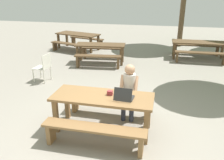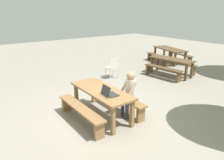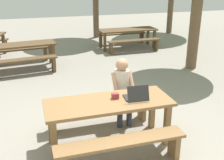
# 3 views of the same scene
# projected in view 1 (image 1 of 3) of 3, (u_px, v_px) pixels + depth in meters

# --- Properties ---
(ground_plane) EXTENTS (30.00, 30.00, 0.00)m
(ground_plane) POSITION_uv_depth(u_px,v_px,m) (103.00, 129.00, 4.91)
(ground_plane) COLOR gray
(picnic_table_front) EXTENTS (1.99, 0.77, 0.77)m
(picnic_table_front) POSITION_uv_depth(u_px,v_px,m) (103.00, 101.00, 4.67)
(picnic_table_front) COLOR olive
(picnic_table_front) RESTS_ON ground
(bench_near) EXTENTS (1.90, 0.30, 0.45)m
(bench_near) POSITION_uv_depth(u_px,v_px,m) (94.00, 132.00, 4.21)
(bench_near) COLOR olive
(bench_near) RESTS_ON ground
(bench_far) EXTENTS (1.90, 0.30, 0.45)m
(bench_far) POSITION_uv_depth(u_px,v_px,m) (110.00, 101.00, 5.36)
(bench_far) COLOR olive
(bench_far) RESTS_ON ground
(laptop) EXTENTS (0.36, 0.36, 0.26)m
(laptop) POSITION_uv_depth(u_px,v_px,m) (124.00, 96.00, 4.46)
(laptop) COLOR #2D2D2D
(laptop) RESTS_ON picnic_table_front
(small_pouch) EXTENTS (0.11, 0.08, 0.09)m
(small_pouch) POSITION_uv_depth(u_px,v_px,m) (110.00, 93.00, 4.65)
(small_pouch) COLOR #993338
(small_pouch) RESTS_ON picnic_table_front
(person_seated) EXTENTS (0.38, 0.39, 1.25)m
(person_seated) POSITION_uv_depth(u_px,v_px,m) (129.00, 88.00, 5.09)
(person_seated) COLOR #333847
(person_seated) RESTS_ON ground
(plastic_chair) EXTENTS (0.48, 0.48, 0.88)m
(plastic_chair) POSITION_uv_depth(u_px,v_px,m) (44.00, 67.00, 7.29)
(plastic_chair) COLOR silver
(plastic_chair) RESTS_ON ground
(picnic_table_mid) EXTENTS (2.21, 1.36, 0.75)m
(picnic_table_mid) POSITION_uv_depth(u_px,v_px,m) (78.00, 36.00, 11.11)
(picnic_table_mid) COLOR brown
(picnic_table_mid) RESTS_ON ground
(bench_mid_south) EXTENTS (1.87, 0.79, 0.43)m
(bench_mid_south) POSITION_uv_depth(u_px,v_px,m) (69.00, 45.00, 10.64)
(bench_mid_south) COLOR brown
(bench_mid_south) RESTS_ON ground
(bench_mid_north) EXTENTS (1.87, 0.79, 0.43)m
(bench_mid_north) POSITION_uv_depth(u_px,v_px,m) (87.00, 40.00, 11.81)
(bench_mid_north) COLOR brown
(bench_mid_north) RESTS_ON ground
(picnic_table_rear) EXTENTS (2.17, 0.81, 0.71)m
(picnic_table_rear) POSITION_uv_depth(u_px,v_px,m) (199.00, 44.00, 9.59)
(picnic_table_rear) COLOR brown
(picnic_table_rear) RESTS_ON ground
(bench_rear_south) EXTENTS (1.94, 0.33, 0.44)m
(bench_rear_south) POSITION_uv_depth(u_px,v_px,m) (201.00, 55.00, 9.09)
(bench_rear_south) COLOR brown
(bench_rear_south) RESTS_ON ground
(bench_rear_north) EXTENTS (1.94, 0.33, 0.44)m
(bench_rear_north) POSITION_uv_depth(u_px,v_px,m) (196.00, 47.00, 10.30)
(bench_rear_north) COLOR brown
(bench_rear_north) RESTS_ON ground
(picnic_table_distant) EXTENTS (1.96, 0.90, 0.74)m
(picnic_table_distant) POSITION_uv_depth(u_px,v_px,m) (100.00, 47.00, 9.06)
(picnic_table_distant) COLOR brown
(picnic_table_distant) RESTS_ON ground
(bench_distant_south) EXTENTS (1.73, 0.49, 0.46)m
(bench_distant_south) POSITION_uv_depth(u_px,v_px,m) (98.00, 59.00, 8.59)
(bench_distant_south) COLOR brown
(bench_distant_south) RESTS_ON ground
(bench_distant_north) EXTENTS (1.73, 0.49, 0.46)m
(bench_distant_north) POSITION_uv_depth(u_px,v_px,m) (103.00, 50.00, 9.73)
(bench_distant_north) COLOR brown
(bench_distant_north) RESTS_ON ground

